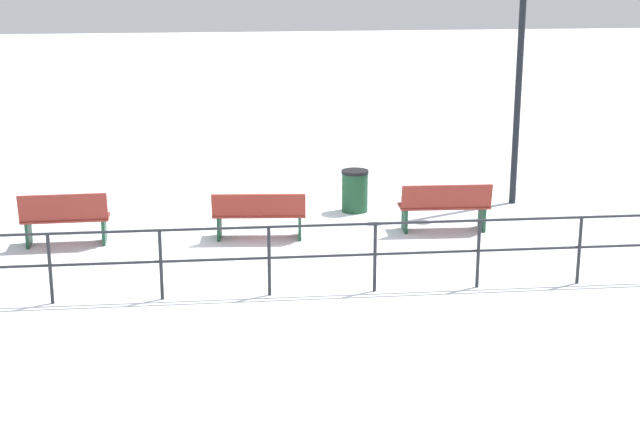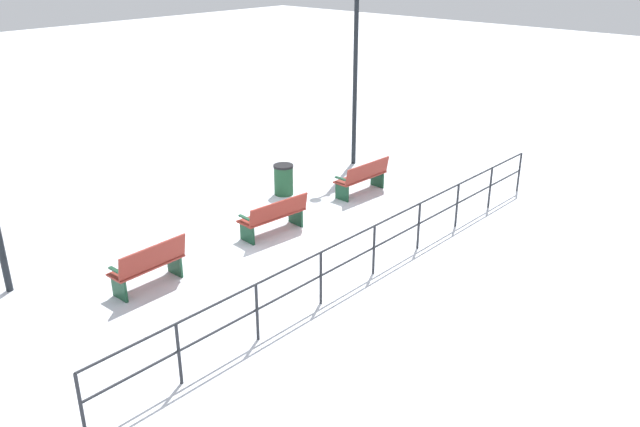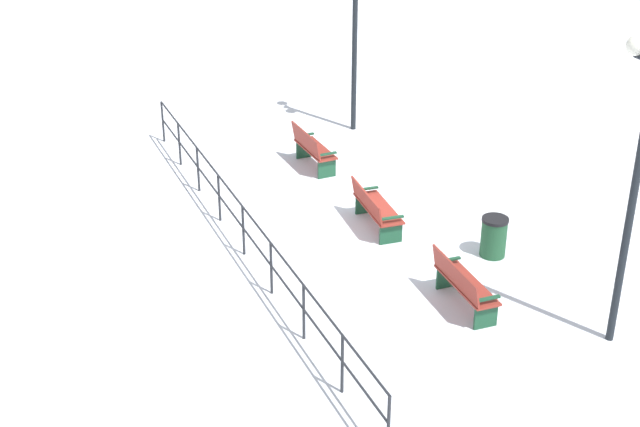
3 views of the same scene
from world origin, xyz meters
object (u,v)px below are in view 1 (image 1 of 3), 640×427
lamppost_near (522,19)px  trash_bin (355,191)px  bench_second (259,214)px  bench_nearest (445,206)px  bench_third (65,218)px

lamppost_near → trash_bin: (-0.27, 3.17, -3.15)m
bench_second → lamppost_near: size_ratio=0.33×
bench_nearest → bench_second: 3.27m
bench_second → bench_third: bearing=95.3°
lamppost_near → trash_bin: 4.48m
bench_third → lamppost_near: bearing=-78.7°
bench_third → trash_bin: 5.39m
bench_nearest → lamppost_near: 3.98m
lamppost_near → trash_bin: size_ratio=6.29×
bench_nearest → bench_third: (-0.12, 6.52, 0.01)m
bench_nearest → bench_second: size_ratio=0.98×
bench_nearest → bench_third: bearing=93.4°
bench_nearest → trash_bin: 2.04m
bench_nearest → bench_second: (-0.10, 3.27, -0.02)m
bench_second → trash_bin: 2.48m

